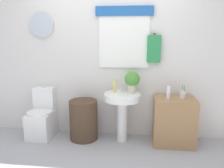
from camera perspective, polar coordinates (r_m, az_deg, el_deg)
back_wall at (r=3.63m, az=-0.54°, el=7.48°), size 4.40×0.18×2.60m
toilet at (r=3.89m, az=-16.83°, el=-8.00°), size 0.38×0.51×0.79m
laundry_hamper at (r=3.64m, az=-7.05°, el=-8.80°), size 0.43×0.43×0.62m
pedestal_sink at (r=3.46m, az=2.55°, el=-5.16°), size 0.54×0.54×0.75m
faucet at (r=3.52m, az=2.74°, el=-1.10°), size 0.03×0.03×0.10m
wooden_cabinet at (r=3.56m, az=15.05°, el=-8.88°), size 0.60×0.44×0.70m
soap_bottle at (r=3.45m, az=0.67°, el=-0.57°), size 0.05×0.05×0.19m
potted_plant at (r=3.42m, az=5.02°, el=0.94°), size 0.23×0.23×0.33m
lotion_bottle at (r=3.38m, az=13.80°, el=-2.07°), size 0.05×0.05×0.18m
toothbrush_cup at (r=3.47m, az=17.07°, el=-2.52°), size 0.08×0.08×0.19m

